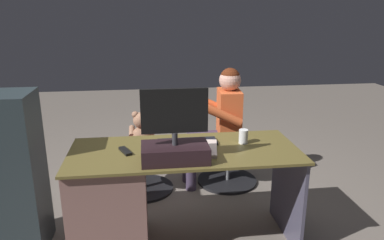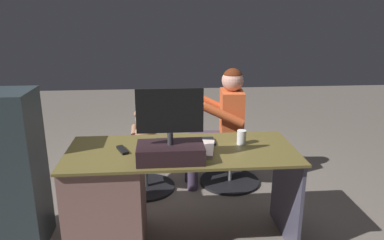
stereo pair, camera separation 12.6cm
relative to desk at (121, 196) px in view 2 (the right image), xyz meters
name	(u,v)px [view 2 (the right image)]	position (x,y,z in m)	size (l,w,h in m)	color
ground_plane	(180,211)	(-0.43, -0.41, -0.38)	(10.00, 10.00, 0.00)	#6D635A
desk	(121,196)	(0.00, 0.00, 0.00)	(1.56, 0.66, 0.71)	brown
monitor	(170,143)	(-0.35, 0.18, 0.45)	(0.42, 0.24, 0.46)	black
keyboard	(185,142)	(-0.46, -0.12, 0.35)	(0.42, 0.14, 0.02)	black
computer_mouse	(144,143)	(-0.17, -0.09, 0.36)	(0.06, 0.10, 0.04)	#1D2E31
cup	(242,137)	(-0.86, -0.07, 0.39)	(0.06, 0.06, 0.10)	white
tv_remote	(123,150)	(-0.03, 0.00, 0.35)	(0.04, 0.15, 0.02)	black
notebook_binder	(197,148)	(-0.53, 0.02, 0.35)	(0.22, 0.30, 0.02)	beige
office_chair_teddy	(145,164)	(-0.13, -0.84, -0.13)	(0.55, 0.55, 0.44)	black
teddy_bear	(144,129)	(-0.13, -0.85, 0.21)	(0.23, 0.23, 0.33)	#9F7055
visitor_chair	(230,160)	(-0.94, -0.90, -0.14)	(0.58, 0.58, 0.44)	black
person	(223,118)	(-0.86, -0.90, 0.29)	(0.55, 0.50, 1.13)	#D8592C
equipment_rack	(8,171)	(0.77, -0.07, 0.19)	(0.44, 0.36, 1.13)	#273236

